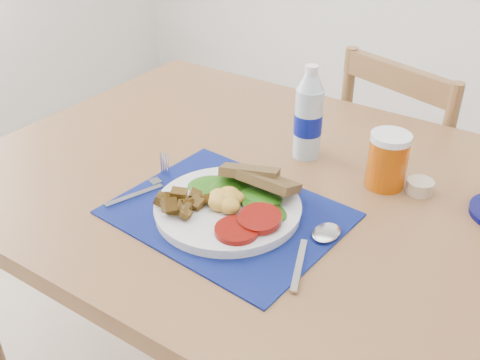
% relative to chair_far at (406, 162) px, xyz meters
% --- Properties ---
extents(table, '(1.40, 0.90, 0.75)m').
position_rel_chair_far_xyz_m(table, '(-0.01, -0.61, 0.13)').
color(table, brown).
rests_on(table, ground).
extents(chair_far, '(0.48, 0.46, 1.04)m').
position_rel_chair_far_xyz_m(chair_far, '(0.00, 0.00, 0.00)').
color(chair_far, brown).
rests_on(chair_far, ground).
extents(placemat, '(0.43, 0.35, 0.00)m').
position_rel_chair_far_xyz_m(placemat, '(-0.10, -0.76, 0.22)').
color(placemat, black).
rests_on(placemat, table).
extents(breakfast_plate, '(0.27, 0.27, 0.06)m').
position_rel_chair_far_xyz_m(breakfast_plate, '(-0.11, -0.76, 0.24)').
color(breakfast_plate, silver).
rests_on(breakfast_plate, placemat).
extents(fork, '(0.05, 0.17, 0.00)m').
position_rel_chair_far_xyz_m(fork, '(-0.28, -0.77, 0.22)').
color(fork, '#B2B5BA').
rests_on(fork, placemat).
extents(spoon, '(0.06, 0.19, 0.01)m').
position_rel_chair_far_xyz_m(spoon, '(0.08, -0.75, 0.22)').
color(spoon, '#B2B5BA').
rests_on(spoon, placemat).
extents(water_bottle, '(0.06, 0.06, 0.21)m').
position_rel_chair_far_xyz_m(water_bottle, '(-0.09, -0.48, 0.31)').
color(water_bottle, '#ADBFCC').
rests_on(water_bottle, table).
extents(juice_glass, '(0.08, 0.08, 0.11)m').
position_rel_chair_far_xyz_m(juice_glass, '(0.10, -0.50, 0.27)').
color(juice_glass, '#A84404').
rests_on(juice_glass, table).
extents(ramekin, '(0.05, 0.05, 0.03)m').
position_rel_chair_far_xyz_m(ramekin, '(0.17, -0.49, 0.23)').
color(ramekin, '#C1AA8D').
rests_on(ramekin, table).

